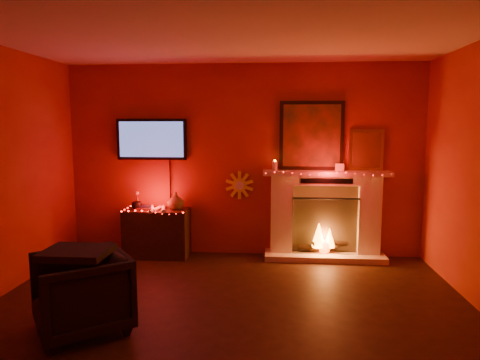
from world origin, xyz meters
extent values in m
plane|color=black|center=(0.00, 0.00, 0.00)|extent=(5.00, 5.00, 0.00)
plane|color=beige|center=(0.00, 0.00, 2.70)|extent=(5.00, 5.00, 0.00)
plane|color=maroon|center=(0.00, 2.50, 1.35)|extent=(5.00, 0.00, 5.00)
plane|color=maroon|center=(0.00, -2.50, 1.35)|extent=(5.00, 0.00, 5.00)
cube|color=beige|center=(1.15, 2.30, 0.04)|extent=(1.65, 0.40, 0.08)
cube|color=beige|center=(0.55, 2.39, 0.55)|extent=(0.30, 0.22, 0.95)
cube|color=beige|center=(1.75, 2.39, 0.55)|extent=(0.30, 0.22, 0.95)
cube|color=beige|center=(1.15, 2.39, 1.10)|extent=(1.50, 0.22, 0.14)
cube|color=beige|center=(1.15, 2.33, 1.20)|extent=(1.72, 0.34, 0.06)
cube|color=#80654B|center=(1.15, 2.45, 0.55)|extent=(0.90, 0.10, 0.95)
cube|color=black|center=(1.15, 2.27, 0.47)|extent=(0.90, 0.02, 0.78)
cylinder|color=black|center=(1.05, 2.36, 0.14)|extent=(0.55, 0.09, 0.09)
cylinder|color=black|center=(1.23, 2.38, 0.20)|extent=(0.51, 0.18, 0.08)
cone|color=orange|center=(1.07, 2.36, 0.33)|extent=(0.20, 0.20, 0.34)
cone|color=orange|center=(1.22, 2.37, 0.29)|extent=(0.16, 0.16, 0.26)
sphere|color=#FF3F07|center=(1.15, 2.36, 0.16)|extent=(0.18, 0.18, 0.18)
cube|color=black|center=(0.95, 2.46, 1.71)|extent=(0.88, 0.05, 0.95)
cube|color=#B14317|center=(0.95, 2.44, 1.71)|extent=(0.78, 0.01, 0.85)
cube|color=gold|center=(1.70, 2.47, 1.51)|extent=(0.46, 0.04, 0.56)
cube|color=#B17228|center=(1.70, 2.45, 1.51)|extent=(0.38, 0.01, 0.48)
cylinder|color=#F7E9CE|center=(0.45, 2.38, 1.29)|extent=(0.07, 0.07, 0.12)
cube|color=silver|center=(1.33, 2.36, 1.28)|extent=(0.12, 0.01, 0.10)
cube|color=black|center=(-1.30, 2.46, 1.65)|extent=(1.00, 0.06, 0.58)
cube|color=#4D66C6|center=(-1.30, 2.42, 1.65)|extent=(0.92, 0.01, 0.50)
cylinder|color=black|center=(-1.05, 2.47, 1.03)|extent=(0.02, 0.02, 0.66)
cylinder|color=yellow|center=(-0.05, 2.48, 1.00)|extent=(0.20, 0.03, 0.20)
cylinder|color=silver|center=(-0.05, 2.46, 1.00)|extent=(0.13, 0.01, 0.13)
cube|color=black|center=(-1.20, 2.26, 0.34)|extent=(0.89, 0.44, 0.68)
imported|color=brown|center=(-0.93, 2.28, 0.80)|extent=(0.23, 0.23, 0.24)
imported|color=black|center=(-1.47, 2.23, 0.73)|extent=(0.14, 0.14, 0.11)
cylinder|color=silver|center=(-1.24, 2.20, 0.70)|extent=(0.17, 0.38, 0.05)
cylinder|color=silver|center=(-1.18, 2.12, 0.70)|extent=(0.09, 0.38, 0.05)
cylinder|color=silver|center=(-1.08, 2.18, 0.70)|extent=(0.14, 0.38, 0.05)
cube|color=#591B19|center=(-1.37, 2.23, 0.69)|extent=(0.20, 0.14, 0.03)
cube|color=#1E2846|center=(-1.36, 2.24, 0.72)|extent=(0.17, 0.12, 0.02)
imported|color=black|center=(-1.27, 0.01, 0.36)|extent=(1.08, 1.08, 0.71)
camera|label=1|loc=(0.45, -3.52, 1.84)|focal=32.00mm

